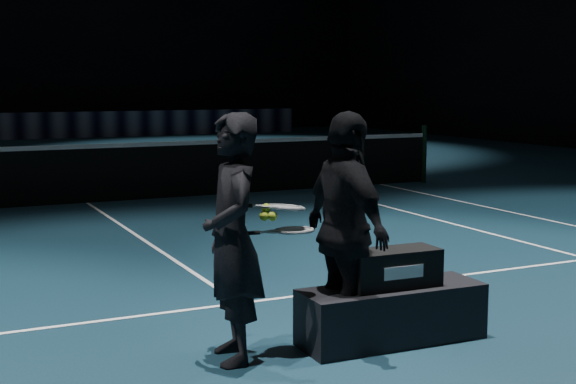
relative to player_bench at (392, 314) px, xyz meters
The scene contains 13 objects.
floor 7.86m from the player_bench, 94.65° to the left, with size 36.00×36.00×0.00m, color black.
court_lines 7.86m from the player_bench, 94.65° to the left, with size 10.98×23.78×0.01m, color white, non-canonical shape.
net_post_right 9.73m from the player_bench, 53.67° to the left, with size 0.10×0.10×1.10m, color black.
net_mesh 7.87m from the player_bench, 94.65° to the left, with size 12.80×0.02×0.86m, color black.
net_tape 7.89m from the player_bench, 94.65° to the left, with size 12.80×0.03×0.07m, color white.
player_bench is the anchor object (origin of this frame).
racket_bag 0.35m from the player_bench, ahead, with size 0.70×0.30×0.28m, color black.
bag_signature 0.38m from the player_bench, 90.00° to the right, with size 0.33×0.00×0.09m, color white.
player_a 1.38m from the player_bench, behind, with size 0.63×0.41×1.72m, color black.
player_b 0.75m from the player_bench, behind, with size 1.01×0.42×1.72m, color black.
racket_lower 1.02m from the player_bench, behind, with size 0.68×0.22×0.03m, color black, non-canonical shape.
racket_upper 1.17m from the player_bench, behind, with size 0.68×0.22×0.03m, color black, non-canonical shape.
tennis_balls 1.26m from the player_bench, behind, with size 0.12×0.10×0.12m, color #ABC429, non-canonical shape.
Camera 1 is at (-2.53, -12.72, 1.92)m, focal length 50.00 mm.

